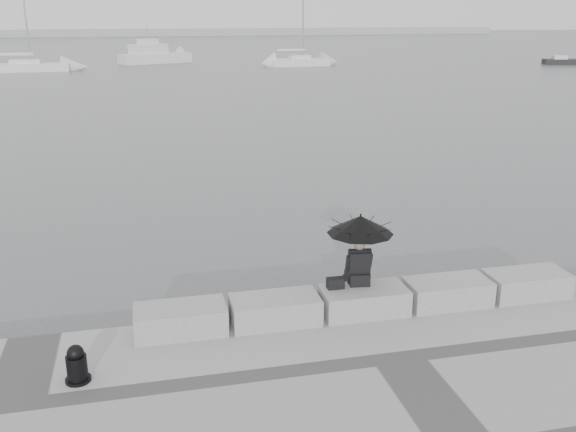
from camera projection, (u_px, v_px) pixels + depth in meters
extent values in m
plane|color=#4B4E50|center=(355.00, 326.00, 12.63)|extent=(360.00, 360.00, 0.00)
cube|color=gray|center=(180.00, 320.00, 11.25)|extent=(1.60, 0.80, 0.50)
cube|color=gray|center=(275.00, 310.00, 11.62)|extent=(1.60, 0.80, 0.50)
cube|color=gray|center=(364.00, 301.00, 11.98)|extent=(1.60, 0.80, 0.50)
cube|color=gray|center=(447.00, 292.00, 12.35)|extent=(1.60, 0.80, 0.50)
cube|color=gray|center=(526.00, 284.00, 12.72)|extent=(1.60, 0.80, 0.50)
sphere|color=#726056|center=(359.00, 245.00, 11.90)|extent=(0.21, 0.21, 0.21)
cylinder|color=black|center=(360.00, 241.00, 11.87)|extent=(0.02, 0.02, 1.00)
cone|color=black|center=(360.00, 225.00, 11.77)|extent=(1.24, 1.24, 0.34)
sphere|color=black|center=(361.00, 215.00, 11.71)|extent=(0.04, 0.04, 0.04)
cube|color=black|center=(335.00, 283.00, 11.90)|extent=(0.32, 0.18, 0.20)
cylinder|color=black|center=(78.00, 380.00, 9.83)|extent=(0.39, 0.39, 0.06)
cylinder|color=black|center=(77.00, 369.00, 9.77)|extent=(0.31, 0.31, 0.44)
sphere|color=black|center=(75.00, 353.00, 9.69)|extent=(0.25, 0.25, 0.25)
cube|color=#97999C|center=(150.00, 33.00, 156.13)|extent=(180.00, 6.00, 1.60)
cube|color=silver|center=(26.00, 68.00, 65.16)|extent=(8.54, 2.62, 0.90)
cube|color=silver|center=(25.00, 62.00, 64.97)|extent=(3.01, 1.68, 0.50)
cylinder|color=gray|center=(18.00, 1.00, 63.18)|extent=(0.16, 0.16, 12.00)
cylinder|color=gray|center=(24.00, 55.00, 64.77)|extent=(4.77, 0.23, 0.10)
cube|color=silver|center=(299.00, 63.00, 71.63)|extent=(6.57, 2.73, 0.90)
cube|color=silver|center=(299.00, 57.00, 71.44)|extent=(2.34, 1.71, 0.50)
cylinder|color=gray|center=(300.00, 2.00, 69.66)|extent=(0.16, 0.16, 12.00)
cylinder|color=gray|center=(299.00, 51.00, 71.25)|extent=(3.63, 0.29, 0.10)
cube|color=silver|center=(155.00, 59.00, 75.57)|extent=(8.70, 5.87, 1.20)
cube|color=silver|center=(155.00, 49.00, 75.23)|extent=(4.67, 3.67, 1.20)
cube|color=silver|center=(154.00, 41.00, 74.96)|extent=(2.53, 2.29, 0.60)
cylinder|color=gray|center=(154.00, 31.00, 74.62)|extent=(0.08, 0.08, 1.60)
cube|color=black|center=(565.00, 62.00, 73.83)|extent=(5.18, 2.82, 0.70)
cube|color=silver|center=(566.00, 58.00, 73.68)|extent=(1.74, 1.54, 0.50)
imported|color=gray|center=(13.00, 69.00, 65.28)|extent=(3.01, 2.42, 0.47)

